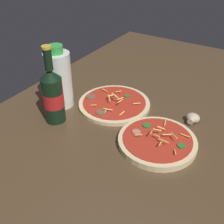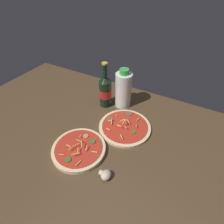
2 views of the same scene
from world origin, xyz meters
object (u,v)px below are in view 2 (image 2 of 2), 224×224
(mushroom_left, at_px, (105,175))
(beer_bottle, at_px, (105,91))
(pizza_near, at_px, (79,149))
(oil_bottle, at_px, (123,89))
(pizza_far, at_px, (125,127))

(mushroom_left, bearing_deg, beer_bottle, 120.20)
(pizza_near, xyz_separation_m, oil_bottle, (0.02, 0.37, 0.09))
(pizza_near, height_order, oil_bottle, oil_bottle)
(oil_bottle, distance_m, mushroom_left, 0.45)
(pizza_near, xyz_separation_m, pizza_far, (0.11, 0.21, -0.00))
(pizza_far, bearing_deg, mushroom_left, -79.70)
(pizza_near, relative_size, mushroom_left, 4.91)
(mushroom_left, bearing_deg, oil_bottle, 107.98)
(pizza_near, relative_size, pizza_far, 0.91)
(pizza_far, distance_m, oil_bottle, 0.21)
(pizza_near, bearing_deg, beer_bottle, 100.57)
(beer_bottle, distance_m, oil_bottle, 0.09)
(beer_bottle, distance_m, mushroom_left, 0.44)
(pizza_near, xyz_separation_m, mushroom_left, (0.16, -0.05, 0.00))
(oil_bottle, relative_size, mushroom_left, 4.68)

